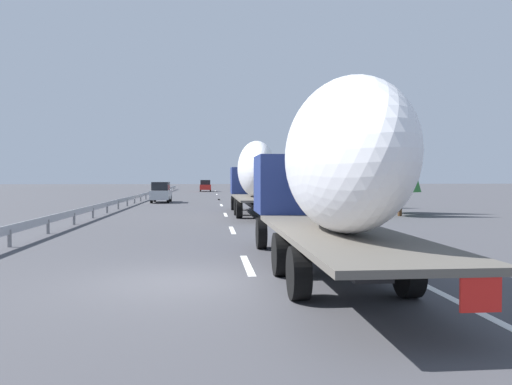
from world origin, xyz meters
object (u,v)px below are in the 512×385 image
Objects in this scene: car_silver_hatch at (161,192)px; truck_lead at (254,174)px; truck_trailing at (328,172)px; car_red_compact at (205,186)px; road_sign at (273,178)px.

truck_lead is at bearing -156.11° from car_silver_hatch.
car_red_compact is (72.85, 3.49, -1.54)m from truck_trailing.
road_sign is (34.79, -3.10, -0.16)m from truck_trailing.
road_sign is at bearing -98.04° from car_silver_hatch.
truck_lead is 3.99× the size of road_sign.
car_red_compact reaches higher than car_silver_hatch.
truck_trailing reaches higher than road_sign.
car_red_compact is 1.30× the size of road_sign.
car_red_compact is 36.79m from car_silver_hatch.
truck_trailing is 3.76× the size of road_sign.
truck_lead is at bearing 0.00° from truck_trailing.
car_red_compact is at bearing 9.82° from road_sign.
truck_lead is 1.06× the size of truck_trailing.
truck_trailing is (-19.60, -0.00, -0.07)m from truck_lead.
car_red_compact is 38.66m from road_sign.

